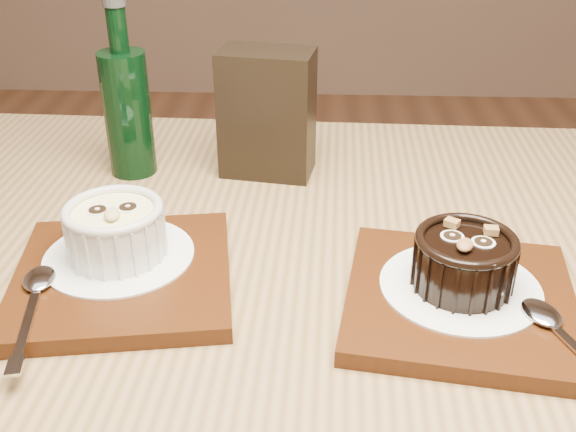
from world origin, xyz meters
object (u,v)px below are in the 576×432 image
at_px(table, 283,378).
at_px(tray_left, 124,276).
at_px(ramekin_white, 115,229).
at_px(green_bottle, 127,109).
at_px(tray_right, 459,301).
at_px(ramekin_dark, 464,259).
at_px(condiment_stand, 267,114).

bearing_deg(table, tray_left, 174.62).
bearing_deg(ramekin_white, green_bottle, 86.27).
bearing_deg(ramekin_white, tray_right, -22.55).
distance_m(table, tray_left, 0.17).
bearing_deg(ramekin_dark, ramekin_white, -166.85).
bearing_deg(green_bottle, ramekin_dark, -35.95).
bearing_deg(ramekin_white, tray_left, -82.28).
relative_size(tray_right, green_bottle, 0.93).
height_order(ramekin_white, condiment_stand, condiment_stand).
height_order(ramekin_white, green_bottle, green_bottle).
height_order(ramekin_white, tray_right, ramekin_white).
height_order(table, condiment_stand, condiment_stand).
bearing_deg(ramekin_dark, green_bottle, 163.84).
xyz_separation_m(ramekin_white, tray_right, (0.29, -0.04, -0.04)).
bearing_deg(green_bottle, condiment_stand, 2.29).
xyz_separation_m(condiment_stand, green_bottle, (-0.15, -0.01, 0.01)).
bearing_deg(tray_left, condiment_stand, 64.87).
bearing_deg(table, ramekin_white, 167.46).
height_order(table, ramekin_white, ramekin_white).
xyz_separation_m(tray_right, green_bottle, (-0.33, 0.25, 0.07)).
distance_m(ramekin_white, ramekin_dark, 0.29).
bearing_deg(tray_left, tray_right, -4.56).
bearing_deg(condiment_stand, tray_right, -55.46).
bearing_deg(table, ramekin_dark, -0.60).
relative_size(ramekin_dark, green_bottle, 0.42).
xyz_separation_m(table, condiment_stand, (-0.03, 0.24, 0.16)).
relative_size(ramekin_white, tray_right, 0.47).
height_order(tray_left, ramekin_white, ramekin_white).
xyz_separation_m(ramekin_dark, green_bottle, (-0.33, 0.24, 0.03)).
height_order(table, ramekin_dark, ramekin_dark).
relative_size(table, tray_left, 6.79).
xyz_separation_m(table, green_bottle, (-0.18, 0.24, 0.17)).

